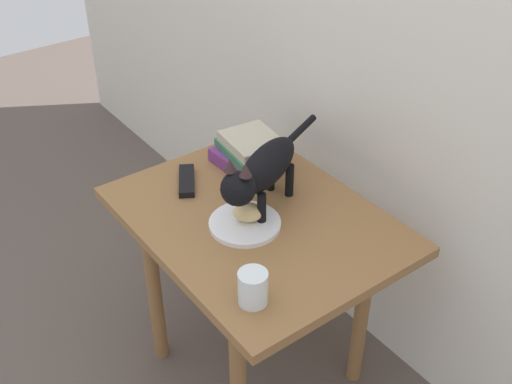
{
  "coord_description": "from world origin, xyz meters",
  "views": [
    {
      "loc": [
        1.11,
        -0.83,
        1.66
      ],
      "look_at": [
        0.0,
        0.0,
        0.69
      ],
      "focal_mm": 44.89,
      "sensor_mm": 36.0,
      "label": 1
    }
  ],
  "objects_px": {
    "plate": "(245,224)",
    "tv_remote": "(187,181)",
    "side_table": "(256,241)",
    "bread_roll": "(248,212)",
    "cat": "(262,170)",
    "book_stack": "(248,151)",
    "candle_jar": "(253,289)"
  },
  "relations": [
    {
      "from": "book_stack",
      "to": "candle_jar",
      "type": "relative_size",
      "value": 2.39
    },
    {
      "from": "tv_remote",
      "to": "plate",
      "type": "bearing_deg",
      "value": 35.56
    },
    {
      "from": "book_stack",
      "to": "plate",
      "type": "bearing_deg",
      "value": -37.95
    },
    {
      "from": "cat",
      "to": "book_stack",
      "type": "distance_m",
      "value": 0.25
    },
    {
      "from": "side_table",
      "to": "cat",
      "type": "bearing_deg",
      "value": 109.9
    },
    {
      "from": "side_table",
      "to": "cat",
      "type": "xyz_separation_m",
      "value": [
        -0.01,
        0.03,
        0.22
      ]
    },
    {
      "from": "tv_remote",
      "to": "book_stack",
      "type": "bearing_deg",
      "value": 114.63
    },
    {
      "from": "side_table",
      "to": "bread_roll",
      "type": "distance_m",
      "value": 0.13
    },
    {
      "from": "cat",
      "to": "side_table",
      "type": "bearing_deg",
      "value": -70.1
    },
    {
      "from": "bread_roll",
      "to": "book_stack",
      "type": "distance_m",
      "value": 0.3
    },
    {
      "from": "bread_roll",
      "to": "candle_jar",
      "type": "distance_m",
      "value": 0.29
    },
    {
      "from": "side_table",
      "to": "candle_jar",
      "type": "bearing_deg",
      "value": -37.88
    },
    {
      "from": "bread_roll",
      "to": "tv_remote",
      "type": "relative_size",
      "value": 0.53
    },
    {
      "from": "plate",
      "to": "cat",
      "type": "distance_m",
      "value": 0.15
    },
    {
      "from": "side_table",
      "to": "book_stack",
      "type": "relative_size",
      "value": 3.81
    },
    {
      "from": "candle_jar",
      "to": "tv_remote",
      "type": "distance_m",
      "value": 0.52
    },
    {
      "from": "candle_jar",
      "to": "side_table",
      "type": "bearing_deg",
      "value": 142.12
    },
    {
      "from": "plate",
      "to": "cat",
      "type": "height_order",
      "value": "cat"
    },
    {
      "from": "candle_jar",
      "to": "cat",
      "type": "bearing_deg",
      "value": 139.59
    },
    {
      "from": "cat",
      "to": "candle_jar",
      "type": "xyz_separation_m",
      "value": [
        0.27,
        -0.23,
        -0.09
      ]
    },
    {
      "from": "candle_jar",
      "to": "book_stack",
      "type": "bearing_deg",
      "value": 144.89
    },
    {
      "from": "bread_roll",
      "to": "side_table",
      "type": "bearing_deg",
      "value": 112.03
    },
    {
      "from": "book_stack",
      "to": "cat",
      "type": "bearing_deg",
      "value": -27.36
    },
    {
      "from": "side_table",
      "to": "bread_roll",
      "type": "bearing_deg",
      "value": -67.97
    },
    {
      "from": "plate",
      "to": "tv_remote",
      "type": "relative_size",
      "value": 1.28
    },
    {
      "from": "bread_roll",
      "to": "candle_jar",
      "type": "bearing_deg",
      "value": -33.83
    },
    {
      "from": "side_table",
      "to": "tv_remote",
      "type": "bearing_deg",
      "value": -164.57
    },
    {
      "from": "cat",
      "to": "tv_remote",
      "type": "bearing_deg",
      "value": -158.1
    },
    {
      "from": "side_table",
      "to": "candle_jar",
      "type": "xyz_separation_m",
      "value": [
        0.26,
        -0.2,
        0.13
      ]
    },
    {
      "from": "plate",
      "to": "candle_jar",
      "type": "height_order",
      "value": "candle_jar"
    },
    {
      "from": "bread_roll",
      "to": "tv_remote",
      "type": "xyz_separation_m",
      "value": [
        -0.26,
        -0.03,
        -0.03
      ]
    },
    {
      "from": "side_table",
      "to": "tv_remote",
      "type": "height_order",
      "value": "tv_remote"
    }
  ]
}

